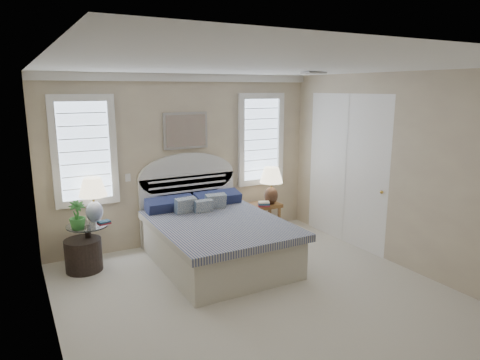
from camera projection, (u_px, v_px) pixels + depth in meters
name	position (u px, v px, depth m)	size (l,w,h in m)	color
floor	(267.00, 303.00, 5.04)	(4.50, 5.00, 0.01)	beige
ceiling	(271.00, 67.00, 4.48)	(4.50, 5.00, 0.01)	white
wall_back	(186.00, 160.00, 6.90)	(4.50, 0.02, 2.70)	tan
wall_left	(50.00, 221.00, 3.70)	(0.02, 5.00, 2.70)	tan
wall_right	(408.00, 173.00, 5.82)	(0.02, 5.00, 2.70)	tan
crown_molding	(184.00, 78.00, 6.60)	(4.50, 0.08, 0.12)	white
hvac_vent	(314.00, 73.00, 5.73)	(0.30, 0.20, 0.02)	#B2B2B2
switch_plate	(128.00, 178.00, 6.49)	(0.08, 0.01, 0.12)	white
window_left	(84.00, 151.00, 6.11)	(0.90, 0.06, 1.60)	silver
window_right	(260.00, 139.00, 7.49)	(0.90, 0.06, 1.60)	silver
painting	(186.00, 131.00, 6.77)	(0.74, 0.04, 0.58)	silver
closet_door	(346.00, 169.00, 6.87)	(0.02, 1.80, 2.40)	white
bed	(214.00, 235.00, 6.21)	(1.72, 2.28, 1.47)	beige
side_table_left	(89.00, 242.00, 5.95)	(0.56, 0.56, 0.63)	black
nightstand_right	(265.00, 211.00, 7.42)	(0.50, 0.40, 0.53)	brown
floor_pot	(84.00, 255.00, 5.90)	(0.49, 0.49, 0.45)	black
lamp_left	(93.00, 195.00, 5.99)	(0.41, 0.41, 0.63)	white
lamp_right	(271.00, 181.00, 7.29)	(0.41, 0.41, 0.65)	black
potted_plant	(77.00, 215.00, 5.68)	(0.22, 0.22, 0.39)	#357C31
books_left	(104.00, 223.00, 5.94)	(0.19, 0.16, 0.04)	maroon
books_right	(264.00, 204.00, 7.20)	(0.24, 0.21, 0.08)	maroon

